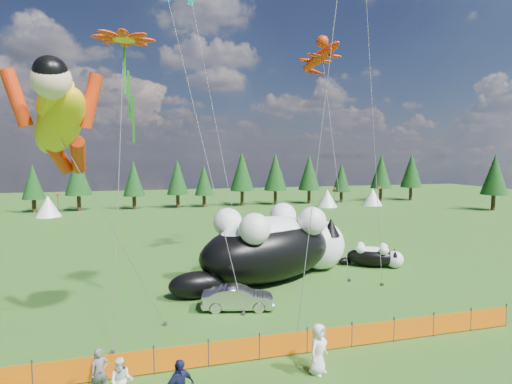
% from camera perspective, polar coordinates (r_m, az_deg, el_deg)
% --- Properties ---
extents(ground, '(160.00, 160.00, 0.00)m').
position_cam_1_polar(ground, '(19.81, 0.98, -18.55)').
color(ground, '#0F3D0B').
rests_on(ground, ground).
extents(safety_fence, '(22.06, 0.06, 1.10)m').
position_cam_1_polar(safety_fence, '(17.01, 3.97, -20.88)').
color(safety_fence, '#262626').
rests_on(safety_fence, ground).
extents(tree_line, '(90.00, 4.00, 8.00)m').
position_cam_1_polar(tree_line, '(62.77, -10.39, 1.42)').
color(tree_line, black).
rests_on(tree_line, ground).
extents(festival_tents, '(50.00, 3.20, 2.80)m').
position_cam_1_polar(festival_tents, '(59.99, 0.58, -1.16)').
color(festival_tents, white).
rests_on(festival_tents, ground).
extents(cat_large, '(12.57, 7.92, 4.74)m').
position_cam_1_polar(cat_large, '(25.97, 2.83, -7.58)').
color(cat_large, black).
rests_on(cat_large, ground).
extents(cat_small, '(4.21, 3.11, 1.66)m').
position_cam_1_polar(cat_small, '(30.38, 16.52, -8.74)').
color(cat_small, black).
rests_on(cat_small, ground).
extents(car, '(3.93, 2.08, 1.23)m').
position_cam_1_polar(car, '(21.48, -2.61, -14.87)').
color(car, silver).
rests_on(car, ground).
extents(spectator_a, '(0.65, 0.52, 1.58)m').
position_cam_1_polar(spectator_a, '(15.49, -21.44, -22.80)').
color(spectator_a, slate).
rests_on(spectator_a, ground).
extents(spectator_b, '(0.82, 0.58, 1.55)m').
position_cam_1_polar(spectator_b, '(14.76, -18.69, -24.27)').
color(spectator_b, white).
rests_on(spectator_b, ground).
extents(spectator_e, '(1.09, 1.01, 1.87)m').
position_cam_1_polar(spectator_e, '(15.84, 8.88, -21.26)').
color(spectator_e, white).
rests_on(spectator_e, ground).
extents(superhero_kite, '(7.11, 6.64, 12.00)m').
position_cam_1_polar(superhero_kite, '(17.11, -26.28, 8.84)').
color(superhero_kite, '#E0BA0B').
rests_on(superhero_kite, ground).
extents(gecko_kite, '(4.90, 10.79, 17.66)m').
position_cam_1_polar(gecko_kite, '(33.52, 9.16, 18.51)').
color(gecko_kite, red).
rests_on(gecko_kite, ground).
extents(flower_kite, '(3.33, 3.38, 13.05)m').
position_cam_1_polar(flower_kite, '(18.65, -18.35, 19.59)').
color(flower_kite, red).
rests_on(flower_kite, ground).
extents(diamond_kite_a, '(3.89, 5.47, 18.36)m').
position_cam_1_polar(diamond_kite_a, '(25.31, -12.28, 24.61)').
color(diamond_kite_a, '#0B5DA9').
rests_on(diamond_kite_a, ground).
extents(diamond_kite_d, '(2.89, 7.86, 20.55)m').
position_cam_1_polar(diamond_kite_d, '(31.36, -8.91, 24.17)').
color(diamond_kite_d, '#0D9EA3').
rests_on(diamond_kite_d, ground).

